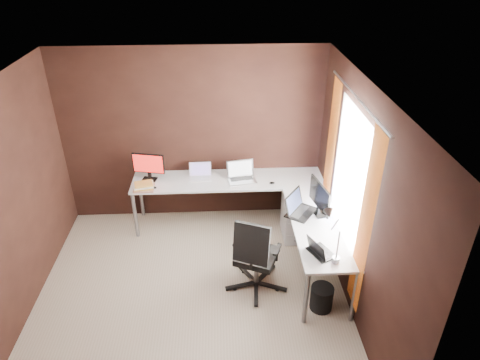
# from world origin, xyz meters

# --- Properties ---
(room) EXTENTS (3.60, 3.60, 2.50)m
(room) POSITION_xyz_m (0.34, 0.07, 1.28)
(room) COLOR tan
(room) RESTS_ON ground
(desk) EXTENTS (2.65, 2.25, 0.73)m
(desk) POSITION_xyz_m (0.84, 1.04, 0.68)
(desk) COLOR white
(desk) RESTS_ON ground
(drawer_pedestal) EXTENTS (0.42, 0.50, 0.60)m
(drawer_pedestal) POSITION_xyz_m (1.43, 1.15, 0.30)
(drawer_pedestal) COLOR white
(drawer_pedestal) RESTS_ON ground
(monitor_left) EXTENTS (0.44, 0.16, 0.39)m
(monitor_left) POSITION_xyz_m (-0.61, 1.56, 0.95)
(monitor_left) COLOR black
(monitor_left) RESTS_ON desk
(monitor_right) EXTENTS (0.17, 0.51, 0.43)m
(monitor_right) POSITION_xyz_m (1.54, 0.59, 0.97)
(monitor_right) COLOR black
(monitor_right) RESTS_ON desk
(laptop_white) EXTENTS (0.31, 0.22, 0.21)m
(laptop_white) POSITION_xyz_m (0.09, 1.57, 0.78)
(laptop_white) COLOR white
(laptop_white) RESTS_ON desk
(laptop_silver) EXTENTS (0.42, 0.33, 0.25)m
(laptop_silver) POSITION_xyz_m (0.66, 1.50, 0.78)
(laptop_silver) COLOR silver
(laptop_silver) RESTS_ON desk
(laptop_black_big) EXTENTS (0.45, 0.48, 0.26)m
(laptop_black_big) POSITION_xyz_m (1.31, 0.65, 0.79)
(laptop_black_big) COLOR black
(laptop_black_big) RESTS_ON desk
(laptop_black_small) EXTENTS (0.31, 0.35, 0.20)m
(laptop_black_small) POSITION_xyz_m (1.40, -0.15, 0.77)
(laptop_black_small) COLOR black
(laptop_black_small) RESTS_ON desk
(book_stack) EXTENTS (0.29, 0.24, 0.09)m
(book_stack) POSITION_xyz_m (-0.65, 1.30, 0.77)
(book_stack) COLOR #A56F58
(book_stack) RESTS_ON desk
(mouse_left) EXTENTS (0.09, 0.06, 0.03)m
(mouse_left) POSITION_xyz_m (-0.53, 1.30, 0.75)
(mouse_left) COLOR black
(mouse_left) RESTS_ON desk
(mouse_corner) EXTENTS (0.08, 0.06, 0.03)m
(mouse_corner) POSITION_xyz_m (1.07, 1.34, 0.74)
(mouse_corner) COLOR black
(mouse_corner) RESTS_ON desk
(desk_lamp) EXTENTS (0.19, 0.23, 0.61)m
(desk_lamp) POSITION_xyz_m (1.48, -0.22, 1.11)
(desk_lamp) COLOR slate
(desk_lamp) RESTS_ON desk
(office_chair) EXTENTS (0.58, 0.61, 1.02)m
(office_chair) POSITION_xyz_m (0.75, 0.15, 0.30)
(office_chair) COLOR black
(office_chair) RESTS_ON ground
(wastebasket) EXTENTS (0.33, 0.33, 0.29)m
(wastebasket) POSITION_xyz_m (1.47, -0.21, 0.15)
(wastebasket) COLOR black
(wastebasket) RESTS_ON ground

